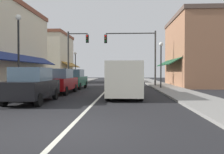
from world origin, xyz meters
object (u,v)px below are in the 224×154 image
at_px(parked_car_second_left, 60,81).
at_px(street_lamp_right_mid, 161,57).
at_px(street_lamp_left_far, 75,62).
at_px(van_in_lane, 124,79).
at_px(traffic_signal_mast_arm, 138,48).
at_px(parked_car_third_left, 74,79).
at_px(parked_car_nearest_left, 32,85).
at_px(street_lamp_left_near, 18,42).
at_px(traffic_signal_left_corner, 75,51).

bearing_deg(parked_car_second_left, street_lamp_right_mid, 33.23).
distance_m(parked_car_second_left, street_lamp_left_far, 14.82).
relative_size(parked_car_second_left, van_in_lane, 0.80).
bearing_deg(street_lamp_left_far, traffic_signal_mast_arm, -35.59).
bearing_deg(parked_car_third_left, traffic_signal_mast_arm, 35.70).
bearing_deg(street_lamp_right_mid, parked_car_nearest_left, -128.46).
bearing_deg(street_lamp_left_near, street_lamp_left_far, 89.96).
relative_size(traffic_signal_left_corner, street_lamp_left_near, 1.19).
relative_size(van_in_lane, traffic_signal_left_corner, 0.85).
relative_size(parked_car_nearest_left, parked_car_second_left, 1.00).
distance_m(van_in_lane, traffic_signal_left_corner, 13.53).
bearing_deg(traffic_signal_left_corner, parked_car_nearest_left, -86.17).
xyz_separation_m(parked_car_second_left, street_lamp_left_near, (-1.94, -2.26, 2.52)).
height_order(parked_car_second_left, street_lamp_left_near, street_lamp_left_near).
xyz_separation_m(parked_car_third_left, street_lamp_left_far, (-1.92, 9.74, 1.99)).
bearing_deg(street_lamp_left_far, parked_car_third_left, -78.84).
bearing_deg(parked_car_second_left, parked_car_nearest_left, -89.22).
height_order(street_lamp_right_mid, street_lamp_left_far, street_lamp_right_mid).
xyz_separation_m(parked_car_nearest_left, street_lamp_left_far, (-1.91, 19.52, 1.99)).
relative_size(parked_car_second_left, parked_car_third_left, 1.00).
bearing_deg(parked_car_nearest_left, street_lamp_left_far, 94.48).
height_order(parked_car_second_left, street_lamp_right_mid, street_lamp_right_mid).
bearing_deg(street_lamp_left_near, street_lamp_right_mid, 36.39).
height_order(parked_car_nearest_left, street_lamp_left_near, street_lamp_left_near).
distance_m(parked_car_third_left, van_in_lane, 8.48).
height_order(traffic_signal_left_corner, street_lamp_right_mid, traffic_signal_left_corner).
height_order(parked_car_nearest_left, traffic_signal_left_corner, traffic_signal_left_corner).
height_order(van_in_lane, traffic_signal_mast_arm, traffic_signal_mast_arm).
distance_m(parked_car_second_left, street_lamp_left_near, 3.90).
distance_m(traffic_signal_left_corner, street_lamp_left_near, 12.01).
bearing_deg(van_in_lane, parked_car_third_left, 122.53).
relative_size(parked_car_nearest_left, street_lamp_left_near, 0.81).
xyz_separation_m(parked_car_third_left, street_lamp_right_mid, (7.89, 0.16, 2.02)).
relative_size(parked_car_second_left, traffic_signal_mast_arm, 0.70).
bearing_deg(street_lamp_left_near, parked_car_third_left, 74.72).
xyz_separation_m(parked_car_second_left, street_lamp_right_mid, (7.89, 4.98, 2.02)).
distance_m(parked_car_second_left, traffic_signal_left_corner, 10.22).
bearing_deg(parked_car_second_left, van_in_lane, -25.73).
bearing_deg(parked_car_third_left, parked_car_nearest_left, -88.47).
height_order(parked_car_second_left, traffic_signal_left_corner, traffic_signal_left_corner).
distance_m(parked_car_nearest_left, street_lamp_left_far, 19.71).
bearing_deg(street_lamp_right_mid, parked_car_second_left, -147.72).
distance_m(parked_car_nearest_left, street_lamp_left_near, 4.17).
relative_size(parked_car_second_left, street_lamp_left_far, 0.99).
relative_size(parked_car_third_left, street_lamp_left_far, 0.99).
bearing_deg(street_lamp_right_mid, traffic_signal_mast_arm, 115.77).
height_order(parked_car_third_left, traffic_signal_mast_arm, traffic_signal_mast_arm).
bearing_deg(van_in_lane, traffic_signal_left_corner, 114.68).
height_order(traffic_signal_mast_arm, street_lamp_left_near, traffic_signal_mast_arm).
distance_m(parked_car_nearest_left, van_in_lane, 5.32).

